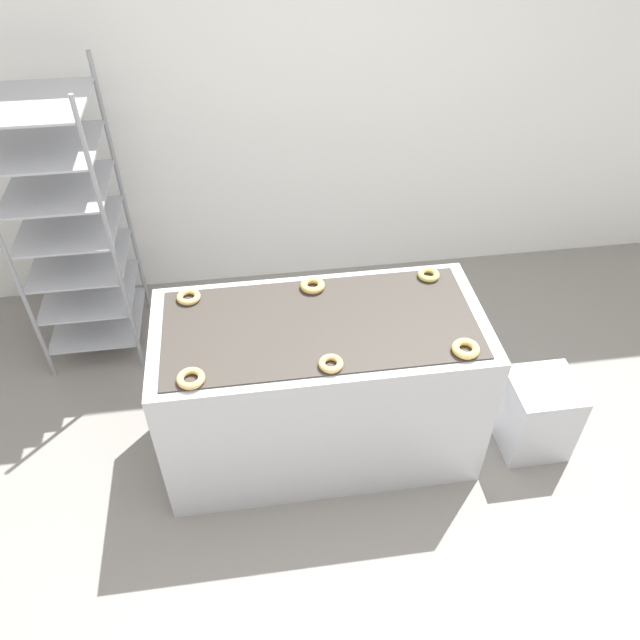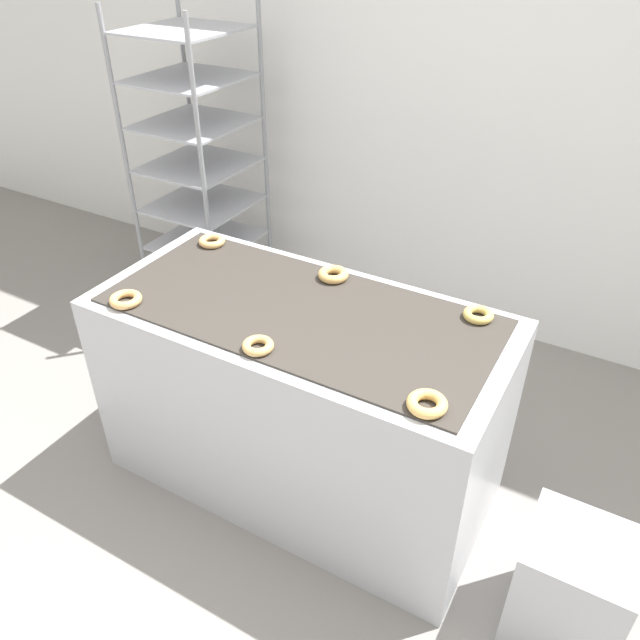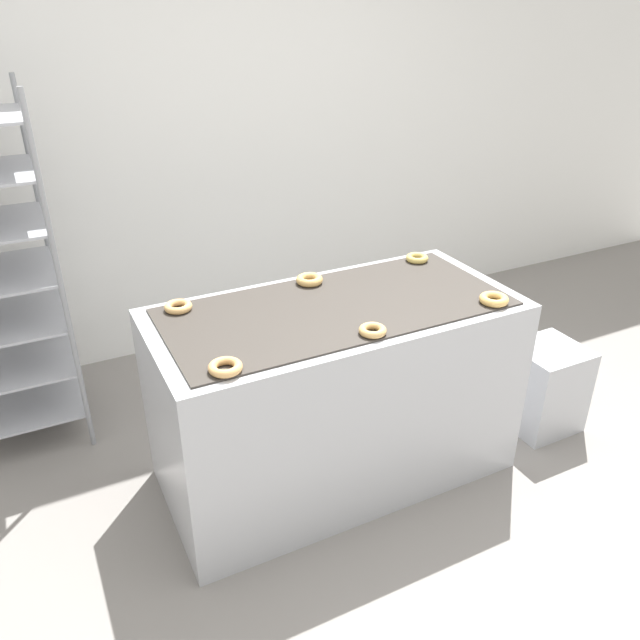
% 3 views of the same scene
% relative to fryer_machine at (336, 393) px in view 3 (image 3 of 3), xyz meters
% --- Properties ---
extents(ground_plane, '(14.00, 14.00, 0.00)m').
position_rel_fryer_machine_xyz_m(ground_plane, '(-0.00, -0.61, -0.42)').
color(ground_plane, gray).
extents(wall_back, '(8.00, 0.05, 2.80)m').
position_rel_fryer_machine_xyz_m(wall_back, '(-0.00, 1.51, 0.98)').
color(wall_back, white).
rests_on(wall_back, ground_plane).
extents(fryer_machine, '(1.51, 0.72, 0.84)m').
position_rel_fryer_machine_xyz_m(fryer_machine, '(0.00, 0.00, 0.00)').
color(fryer_machine, '#B7BABF').
rests_on(fryer_machine, ground_plane).
extents(glaze_bin, '(0.33, 0.32, 0.44)m').
position_rel_fryer_machine_xyz_m(glaze_bin, '(1.10, -0.16, -0.20)').
color(glaze_bin, '#B7BABF').
rests_on(glaze_bin, ground_plane).
extents(donut_near_left, '(0.12, 0.12, 0.03)m').
position_rel_fryer_machine_xyz_m(donut_near_left, '(-0.56, -0.27, 0.44)').
color(donut_near_left, tan).
rests_on(donut_near_left, fryer_machine).
extents(donut_near_center, '(0.10, 0.10, 0.03)m').
position_rel_fryer_machine_xyz_m(donut_near_center, '(0.01, -0.27, 0.44)').
color(donut_near_center, tan).
rests_on(donut_near_center, fryer_machine).
extents(donut_near_right, '(0.12, 0.12, 0.03)m').
position_rel_fryer_machine_xyz_m(donut_near_right, '(0.59, -0.26, 0.44)').
color(donut_near_right, '#ECBA63').
rests_on(donut_near_right, fryer_machine).
extents(donut_far_left, '(0.11, 0.11, 0.03)m').
position_rel_fryer_machine_xyz_m(donut_far_left, '(-0.58, 0.25, 0.44)').
color(donut_far_left, '#E3AF68').
rests_on(donut_far_left, fryer_machine).
extents(donut_far_center, '(0.12, 0.12, 0.03)m').
position_rel_fryer_machine_xyz_m(donut_far_center, '(0.00, 0.25, 0.44)').
color(donut_far_center, tan).
rests_on(donut_far_center, fryer_machine).
extents(donut_far_right, '(0.11, 0.11, 0.03)m').
position_rel_fryer_machine_xyz_m(donut_far_right, '(0.57, 0.26, 0.44)').
color(donut_far_right, '#D6B95E').
rests_on(donut_far_right, fryer_machine).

